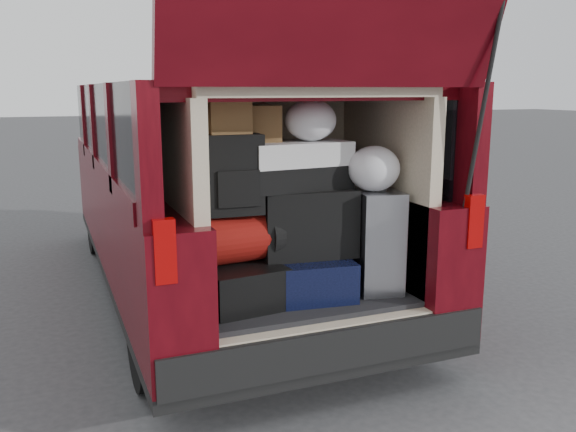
# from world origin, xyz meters

# --- Properties ---
(ground) EXTENTS (80.00, 80.00, 0.00)m
(ground) POSITION_xyz_m (0.00, 0.00, 0.00)
(ground) COLOR #343436
(ground) RESTS_ON ground
(minivan) EXTENTS (1.90, 5.35, 2.77)m
(minivan) POSITION_xyz_m (0.00, 1.86, 0.91)
(minivan) COLOR black
(minivan) RESTS_ON ground
(load_floor) EXTENTS (1.24, 1.05, 0.55)m
(load_floor) POSITION_xyz_m (0.00, 0.28, 0.28)
(load_floor) COLOR black
(load_floor) RESTS_ON ground
(black_hardshell) EXTENTS (0.49, 0.63, 0.23)m
(black_hardshell) POSITION_xyz_m (-0.38, 0.18, 0.67)
(black_hardshell) COLOR black
(black_hardshell) RESTS_ON load_floor
(navy_hardshell) EXTENTS (0.49, 0.57, 0.23)m
(navy_hardshell) POSITION_xyz_m (0.07, 0.14, 0.66)
(navy_hardshell) COLOR black
(navy_hardshell) RESTS_ON load_floor
(silver_roller) EXTENTS (0.32, 0.44, 0.61)m
(silver_roller) POSITION_xyz_m (0.47, 0.09, 0.85)
(silver_roller) COLOR silver
(silver_roller) RESTS_ON load_floor
(red_duffel) EXTENTS (0.47, 0.33, 0.29)m
(red_duffel) POSITION_xyz_m (-0.35, 0.17, 0.93)
(red_duffel) COLOR maroon
(red_duffel) RESTS_ON black_hardshell
(black_soft_case) EXTENTS (0.58, 0.39, 0.39)m
(black_soft_case) POSITION_xyz_m (0.07, 0.18, 0.98)
(black_soft_case) COLOR black
(black_soft_case) RESTS_ON navy_hardshell
(backpack) EXTENTS (0.32, 0.20, 0.43)m
(backpack) POSITION_xyz_m (-0.39, 0.13, 1.29)
(backpack) COLOR black
(backpack) RESTS_ON red_duffel
(twotone_duffel) EXTENTS (0.64, 0.37, 0.27)m
(twotone_duffel) POSITION_xyz_m (0.01, 0.21, 1.31)
(twotone_duffel) COLOR silver
(twotone_duffel) RESTS_ON black_soft_case
(grocery_sack_lower) EXTENTS (0.23, 0.19, 0.21)m
(grocery_sack_lower) POSITION_xyz_m (-0.40, 0.18, 1.61)
(grocery_sack_lower) COLOR olive
(grocery_sack_lower) RESTS_ON backpack
(grocery_sack_upper) EXTENTS (0.22, 0.19, 0.20)m
(grocery_sack_upper) POSITION_xyz_m (-0.18, 0.27, 1.55)
(grocery_sack_upper) COLOR olive
(grocery_sack_upper) RESTS_ON twotone_duffel
(plastic_bag_center) EXTENTS (0.34, 0.33, 0.24)m
(plastic_bag_center) POSITION_xyz_m (0.10, 0.20, 1.57)
(plastic_bag_center) COLOR white
(plastic_bag_center) RESTS_ON twotone_duffel
(plastic_bag_right) EXTENTS (0.36, 0.34, 0.27)m
(plastic_bag_right) POSITION_xyz_m (0.43, 0.05, 1.29)
(plastic_bag_right) COLOR white
(plastic_bag_right) RESTS_ON silver_roller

